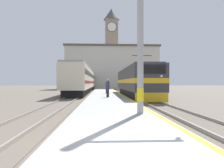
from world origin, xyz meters
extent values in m
plane|color=#60564C|center=(0.00, 30.00, 0.00)|extent=(200.00, 200.00, 0.00)
cube|color=#999999|center=(0.00, 25.00, 0.14)|extent=(4.05, 140.00, 0.28)
cube|color=yellow|center=(1.88, 25.00, 0.28)|extent=(0.20, 140.00, 0.00)
cube|color=#60564C|center=(3.57, 25.00, 0.01)|extent=(2.84, 140.00, 0.02)
cube|color=gray|center=(2.86, 25.00, 0.09)|extent=(0.07, 140.00, 0.14)
cube|color=gray|center=(4.29, 25.00, 0.09)|extent=(0.07, 140.00, 0.14)
cube|color=#60564C|center=(-3.82, 25.00, 0.01)|extent=(2.84, 140.00, 0.02)
cube|color=gray|center=(-4.53, 25.00, 0.09)|extent=(0.07, 140.00, 0.14)
cube|color=gray|center=(-3.10, 25.00, 0.09)|extent=(0.07, 140.00, 0.14)
cube|color=black|center=(3.57, 21.09, 0.45)|extent=(2.46, 16.43, 0.90)
cube|color=#333338|center=(3.57, 21.09, 2.15)|extent=(2.90, 17.86, 2.50)
cube|color=gold|center=(3.57, 21.09, 1.90)|extent=(2.92, 17.88, 0.44)
cube|color=gold|center=(3.57, 12.31, 0.50)|extent=(2.75, 0.30, 0.81)
cube|color=black|center=(3.57, 12.22, 2.85)|extent=(2.32, 0.12, 0.80)
sphere|color=white|center=(2.78, 12.18, 2.27)|extent=(0.20, 0.20, 0.20)
sphere|color=white|center=(4.37, 12.18, 2.27)|extent=(0.20, 0.20, 0.20)
cube|color=#4C4C51|center=(3.57, 21.09, 3.46)|extent=(2.61, 16.97, 0.12)
cylinder|color=#333333|center=(3.57, 16.27, 4.02)|extent=(0.06, 0.63, 1.03)
cylinder|color=#333333|center=(3.57, 16.97, 4.02)|extent=(0.06, 0.63, 1.03)
cube|color=#262626|center=(3.57, 16.62, 4.52)|extent=(2.03, 0.08, 0.06)
cube|color=black|center=(-3.82, 41.43, 0.45)|extent=(2.46, 46.44, 0.90)
cube|color=beige|center=(-3.82, 41.43, 2.41)|extent=(2.90, 48.38, 3.01)
cube|color=black|center=(-3.82, 41.43, 3.01)|extent=(2.92, 47.41, 0.64)
cube|color=maroon|center=(-3.82, 41.43, 1.80)|extent=(2.92, 47.41, 0.36)
cube|color=gray|center=(-3.82, 41.43, 4.01)|extent=(2.67, 48.38, 0.20)
cylinder|color=#9E9EA3|center=(1.21, 4.47, 4.01)|extent=(0.29, 0.29, 7.47)
cylinder|color=yellow|center=(1.21, 4.47, 1.18)|extent=(0.31, 0.31, 0.60)
cylinder|color=#23232D|center=(0.13, 24.21, 0.68)|extent=(0.26, 0.26, 0.80)
cylinder|color=maroon|center=(0.13, 24.21, 1.42)|extent=(0.34, 0.34, 0.67)
sphere|color=tan|center=(0.13, 24.21, 1.86)|extent=(0.22, 0.22, 0.22)
cylinder|color=#23232D|center=(0.02, 15.92, 0.71)|extent=(0.26, 0.26, 0.88)
cylinder|color=navy|center=(0.02, 15.92, 1.52)|extent=(0.34, 0.34, 0.73)
sphere|color=tan|center=(0.02, 15.92, 2.00)|extent=(0.24, 0.24, 0.24)
cube|color=gray|center=(2.88, 68.57, 11.58)|extent=(4.21, 4.21, 23.15)
cylinder|color=black|center=(2.88, 66.45, 20.21)|extent=(3.24, 0.06, 3.24)
cylinder|color=white|center=(2.88, 66.42, 20.21)|extent=(2.94, 0.10, 2.94)
cone|color=#47514C|center=(2.88, 68.57, 25.05)|extent=(5.26, 5.26, 3.79)
cube|color=beige|center=(2.33, 55.19, 5.63)|extent=(24.78, 8.72, 11.27)
cube|color=#564C47|center=(2.33, 55.19, 11.52)|extent=(25.38, 9.32, 0.50)
camera|label=1|loc=(-0.62, -5.66, 1.73)|focal=35.00mm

